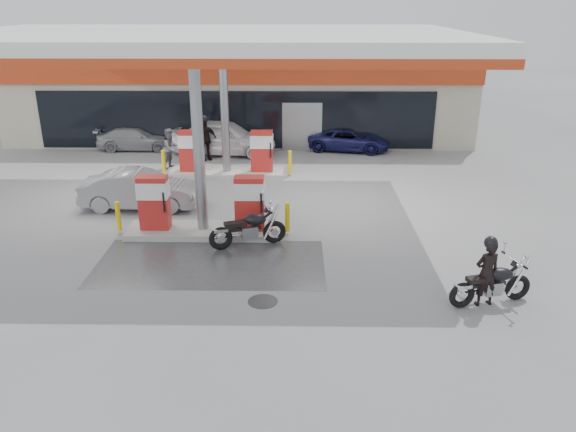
# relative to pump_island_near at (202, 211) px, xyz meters

# --- Properties ---
(ground) EXTENTS (90.00, 90.00, 0.00)m
(ground) POSITION_rel_pump_island_near_xyz_m (0.00, -2.00, -0.71)
(ground) COLOR gray
(ground) RESTS_ON ground
(wet_patch) EXTENTS (6.00, 3.00, 0.00)m
(wet_patch) POSITION_rel_pump_island_near_xyz_m (0.50, -2.00, -0.71)
(wet_patch) COLOR #4C4C4F
(wet_patch) RESTS_ON ground
(drain_cover) EXTENTS (0.70, 0.70, 0.01)m
(drain_cover) POSITION_rel_pump_island_near_xyz_m (2.00, -4.00, -0.71)
(drain_cover) COLOR #38383A
(drain_cover) RESTS_ON ground
(store_building) EXTENTS (22.00, 8.22, 4.00)m
(store_building) POSITION_rel_pump_island_near_xyz_m (0.01, 13.94, 1.30)
(store_building) COLOR #B5AD97
(store_building) RESTS_ON ground
(canopy) EXTENTS (16.00, 10.02, 5.51)m
(canopy) POSITION_rel_pump_island_near_xyz_m (0.00, 3.00, 4.56)
(canopy) COLOR silver
(canopy) RESTS_ON ground
(pump_island_near) EXTENTS (5.14, 1.30, 1.78)m
(pump_island_near) POSITION_rel_pump_island_near_xyz_m (0.00, 0.00, 0.00)
(pump_island_near) COLOR #9E9E99
(pump_island_near) RESTS_ON ground
(pump_island_far) EXTENTS (5.14, 1.30, 1.78)m
(pump_island_far) POSITION_rel_pump_island_near_xyz_m (0.00, 6.00, 0.00)
(pump_island_far) COLOR #9E9E99
(pump_island_far) RESTS_ON ground
(main_motorcycle) EXTENTS (2.03, 0.87, 1.06)m
(main_motorcycle) POSITION_rel_pump_island_near_xyz_m (7.22, -3.98, -0.24)
(main_motorcycle) COLOR black
(main_motorcycle) RESTS_ON ground
(biker_main) EXTENTS (0.66, 0.52, 1.59)m
(biker_main) POSITION_rel_pump_island_near_xyz_m (7.04, -4.04, 0.09)
(biker_main) COLOR black
(biker_main) RESTS_ON ground
(parked_motorcycle) EXTENTS (2.16, 1.02, 1.14)m
(parked_motorcycle) POSITION_rel_pump_island_near_xyz_m (1.44, -0.86, -0.20)
(parked_motorcycle) COLOR black
(parked_motorcycle) RESTS_ON ground
(sedan_white) EXTENTS (4.75, 2.29, 1.56)m
(sedan_white) POSITION_rel_pump_island_near_xyz_m (-0.50, 9.20, 0.07)
(sedan_white) COLOR white
(sedan_white) RESTS_ON ground
(attendant) EXTENTS (0.90, 0.99, 1.64)m
(attendant) POSITION_rel_pump_island_near_xyz_m (-2.41, 7.00, 0.11)
(attendant) COLOR slate
(attendant) RESTS_ON ground
(hatchback_silver) EXTENTS (3.86, 1.36, 1.27)m
(hatchback_silver) POSITION_rel_pump_island_near_xyz_m (-2.42, 2.20, -0.08)
(hatchback_silver) COLOR gray
(hatchback_silver) RESTS_ON ground
(parked_car_left) EXTENTS (3.62, 1.52, 1.04)m
(parked_car_left) POSITION_rel_pump_island_near_xyz_m (-4.65, 10.00, -0.19)
(parked_car_left) COLOR gray
(parked_car_left) RESTS_ON ground
(parked_car_right) EXTENTS (3.97, 2.40, 1.03)m
(parked_car_right) POSITION_rel_pump_island_near_xyz_m (5.17, 10.00, -0.19)
(parked_car_right) COLOR #181953
(parked_car_right) RESTS_ON ground
(biker_walking) EXTENTS (1.15, 0.93, 1.83)m
(biker_walking) POSITION_rel_pump_island_near_xyz_m (-1.18, 8.20, 0.21)
(biker_walking) COLOR black
(biker_walking) RESTS_ON ground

